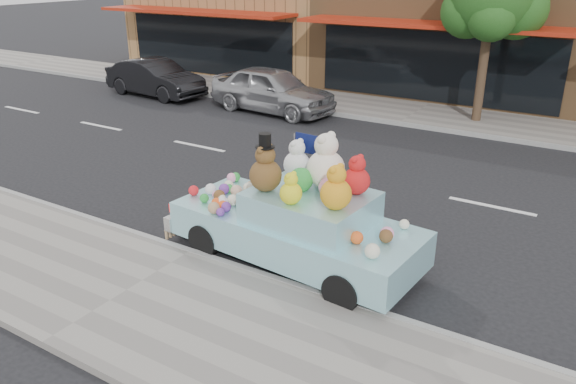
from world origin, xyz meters
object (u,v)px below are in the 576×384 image
Objects in this scene: art_car at (297,219)px; car_silver at (272,90)px; street_tree at (493,2)px; car_dark at (155,78)px.

car_silver is at bearing 130.09° from art_car.
street_tree is 1.13× the size of art_car.
car_dark is at bearing 98.19° from car_silver.
art_car is (-0.35, -10.73, -2.88)m from street_tree.
art_car is (6.06, -8.56, 0.04)m from car_silver.
street_tree is at bearing -73.02° from car_dark.
street_tree is 1.15× the size of car_silver.
street_tree is 7.37m from car_silver.
art_car is at bearing -91.86° from street_tree.
art_car reaches higher than car_dark.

